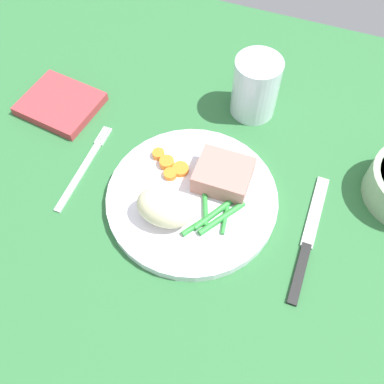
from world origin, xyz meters
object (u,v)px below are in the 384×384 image
dinner_plate (192,199)px  meat_portion (223,175)px  knife (308,240)px  napkin (60,104)px  fork (84,168)px  water_glass (255,90)px

dinner_plate → meat_portion: bearing=49.4°
meat_portion → knife: meat_portion is taller
napkin → knife: bearing=-12.7°
fork → water_glass: water_glass is taller
dinner_plate → fork: 17.58cm
knife → water_glass: bearing=125.0°
meat_portion → water_glass: water_glass is taller
knife → water_glass: water_glass is taller
napkin → fork: bearing=-46.2°
dinner_plate → meat_portion: (3.33, 3.89, 2.45)cm
fork → knife: bearing=-2.1°
meat_portion → napkin: (-30.44, 5.79, -2.49)cm
dinner_plate → fork: dinner_plate is taller
knife → water_glass: size_ratio=2.03×
dinner_plate → fork: bearing=-179.2°
meat_portion → knife: size_ratio=0.38×
dinner_plate → meat_portion: 5.67cm
knife → meat_portion: bearing=164.1°
dinner_plate → knife: size_ratio=1.20×
fork → water_glass: bearing=42.9°
fork → napkin: 13.78cm
dinner_plate → napkin: 28.78cm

